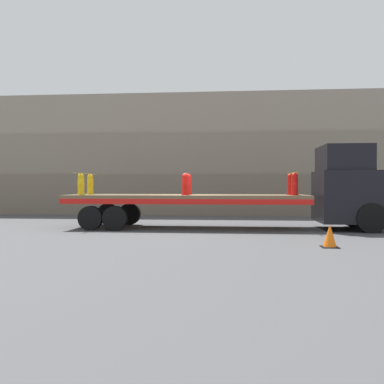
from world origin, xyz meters
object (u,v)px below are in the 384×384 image
at_px(truck_cab, 351,188).
at_px(flatbed_trailer, 169,201).
at_px(fire_hydrant_yellow_far_0, 90,184).
at_px(fire_hydrant_red_near_1, 185,184).
at_px(fire_hydrant_yellow_near_0, 81,184).
at_px(fire_hydrant_red_far_1, 188,184).
at_px(fire_hydrant_red_near_2, 294,184).
at_px(fire_hydrant_red_far_2, 290,184).
at_px(traffic_cone, 330,236).

xyz_separation_m(truck_cab, flatbed_trailer, (-7.14, 0.00, -0.53)).
bearing_deg(fire_hydrant_yellow_far_0, fire_hydrant_red_near_1, -15.08).
distance_m(fire_hydrant_yellow_far_0, fire_hydrant_red_near_1, 4.32).
relative_size(fire_hydrant_yellow_near_0, fire_hydrant_red_near_1, 1.00).
relative_size(truck_cab, fire_hydrant_red_far_1, 3.79).
bearing_deg(fire_hydrant_red_far_1, fire_hydrant_yellow_far_0, 180.00).
bearing_deg(fire_hydrant_red_near_2, fire_hydrant_yellow_far_0, 172.33).
xyz_separation_m(fire_hydrant_yellow_near_0, fire_hydrant_red_far_2, (8.34, 1.12, 0.00)).
distance_m(fire_hydrant_red_far_1, traffic_cone, 7.25).
relative_size(flatbed_trailer, traffic_cone, 14.64).
bearing_deg(fire_hydrant_red_far_2, fire_hydrant_red_near_1, -164.92).
height_order(fire_hydrant_yellow_far_0, traffic_cone, fire_hydrant_yellow_far_0).
distance_m(fire_hydrant_red_far_1, fire_hydrant_red_near_2, 4.32).
distance_m(fire_hydrant_red_near_2, fire_hydrant_red_far_2, 1.12).
relative_size(fire_hydrant_red_far_2, traffic_cone, 1.31).
xyz_separation_m(truck_cab, fire_hydrant_red_near_1, (-6.42, -0.56, 0.15)).
distance_m(flatbed_trailer, fire_hydrant_red_far_2, 4.97).
distance_m(fire_hydrant_red_far_2, traffic_cone, 5.69).
bearing_deg(fire_hydrant_red_far_1, flatbed_trailer, -142.07).
distance_m(fire_hydrant_yellow_far_0, fire_hydrant_red_far_2, 8.34).
xyz_separation_m(fire_hydrant_yellow_near_0, fire_hydrant_red_far_1, (4.17, 1.12, 0.00)).
relative_size(fire_hydrant_red_near_1, fire_hydrant_red_far_2, 1.00).
bearing_deg(fire_hydrant_red_near_2, flatbed_trailer, 173.45).
relative_size(flatbed_trailer, fire_hydrant_red_near_1, 11.14).
distance_m(truck_cab, fire_hydrant_yellow_near_0, 10.61).
bearing_deg(fire_hydrant_red_far_1, fire_hydrant_red_far_2, 0.00).
relative_size(fire_hydrant_yellow_near_0, fire_hydrant_red_far_1, 1.00).
relative_size(fire_hydrant_red_near_2, fire_hydrant_red_far_2, 1.00).
distance_m(flatbed_trailer, fire_hydrant_yellow_near_0, 3.56).
bearing_deg(fire_hydrant_red_far_1, fire_hydrant_red_near_1, -90.00).
height_order(truck_cab, fire_hydrant_yellow_far_0, truck_cab).
distance_m(fire_hydrant_red_near_1, fire_hydrant_red_far_2, 4.32).
xyz_separation_m(fire_hydrant_red_far_1, fire_hydrant_red_far_2, (4.17, 0.00, 0.00)).
height_order(fire_hydrant_yellow_far_0, fire_hydrant_red_far_2, same).
height_order(truck_cab, fire_hydrant_red_near_2, truck_cab).
bearing_deg(traffic_cone, truck_cab, 68.79).
height_order(flatbed_trailer, fire_hydrant_red_far_2, fire_hydrant_red_far_2).
height_order(fire_hydrant_red_far_2, traffic_cone, fire_hydrant_red_far_2).
xyz_separation_m(fire_hydrant_red_near_1, fire_hydrant_red_far_1, (0.00, 1.12, 0.00)).
bearing_deg(fire_hydrant_red_near_2, fire_hydrant_red_far_2, 90.00).
relative_size(fire_hydrant_yellow_near_0, fire_hydrant_red_far_2, 1.00).
bearing_deg(truck_cab, fire_hydrant_yellow_far_0, 176.96).
distance_m(fire_hydrant_red_near_1, fire_hydrant_red_far_1, 1.12).
height_order(fire_hydrant_red_near_1, fire_hydrant_red_far_1, same).
distance_m(fire_hydrant_red_near_1, fire_hydrant_red_near_2, 4.17).
xyz_separation_m(flatbed_trailer, fire_hydrant_red_far_1, (0.72, 0.56, 0.68)).
bearing_deg(flatbed_trailer, truck_cab, 0.00).
bearing_deg(fire_hydrant_red_near_2, fire_hydrant_red_near_1, 180.00).
bearing_deg(fire_hydrant_red_near_1, truck_cab, 5.00).
height_order(flatbed_trailer, fire_hydrant_yellow_far_0, fire_hydrant_yellow_far_0).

